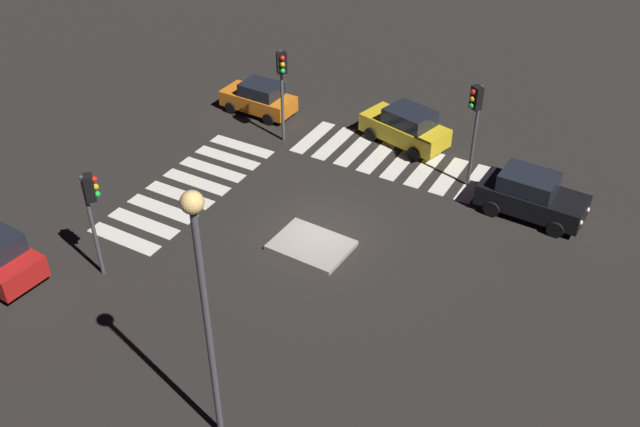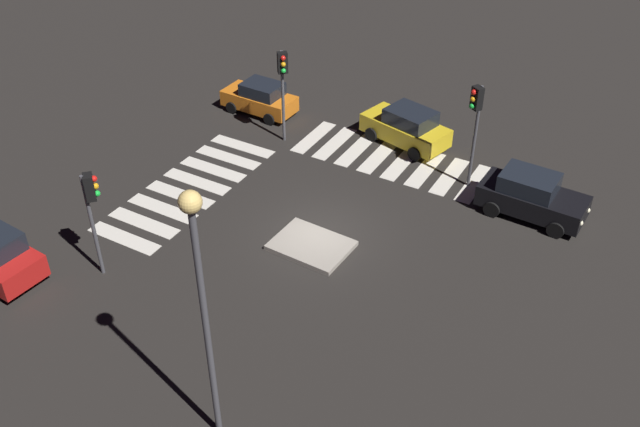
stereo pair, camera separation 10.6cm
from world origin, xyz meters
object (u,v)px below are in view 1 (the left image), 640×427
(car_black, at_px, (531,196))
(traffic_light_north, at_px, (91,201))
(traffic_light_south, at_px, (475,112))
(traffic_island, at_px, (311,245))
(car_yellow, at_px, (406,127))
(street_lamp, at_px, (202,285))
(car_orange, at_px, (259,98))
(traffic_light_east, at_px, (282,75))

(car_black, distance_m, traffic_light_north, 16.79)
(traffic_light_south, bearing_deg, traffic_island, 4.14)
(car_yellow, distance_m, street_lamp, 18.30)
(car_black, bearing_deg, car_yellow, 160.31)
(car_orange, distance_m, traffic_light_north, 13.44)
(car_yellow, xyz_separation_m, traffic_light_north, (5.65, 13.87, 2.30))
(car_orange, xyz_separation_m, traffic_light_south, (-11.34, 1.20, 2.73))
(traffic_light_east, bearing_deg, car_black, 46.80)
(traffic_light_east, bearing_deg, traffic_island, -3.58)
(car_yellow, relative_size, street_lamp, 0.53)
(traffic_island, relative_size, car_orange, 0.78)
(car_yellow, height_order, traffic_light_east, traffic_light_east)
(traffic_island, xyz_separation_m, car_orange, (7.73, -8.13, 0.72))
(car_black, height_order, street_lamp, street_lamp)
(car_yellow, bearing_deg, traffic_light_south, 165.96)
(car_yellow, distance_m, traffic_light_east, 6.20)
(car_black, bearing_deg, street_lamp, -104.72)
(car_black, xyz_separation_m, street_lamp, (4.56, 14.85, 4.71))
(car_black, xyz_separation_m, traffic_light_south, (2.95, -0.71, 2.63))
(car_orange, relative_size, car_yellow, 0.86)
(car_orange, distance_m, traffic_light_south, 11.73)
(traffic_island, height_order, street_lamp, street_lamp)
(car_yellow, height_order, street_lamp, street_lamp)
(car_orange, relative_size, car_black, 0.88)
(traffic_light_east, bearing_deg, traffic_light_south, 51.30)
(car_orange, bearing_deg, traffic_light_east, 146.50)
(car_black, bearing_deg, traffic_light_east, -178.05)
(traffic_light_north, height_order, street_lamp, street_lamp)
(car_orange, distance_m, street_lamp, 19.97)
(traffic_island, bearing_deg, car_yellow, -89.26)
(car_yellow, xyz_separation_m, traffic_light_south, (-3.73, 1.99, 2.65))
(car_black, distance_m, traffic_light_east, 11.97)
(traffic_light_north, height_order, traffic_light_east, traffic_light_east)
(traffic_light_north, xyz_separation_m, traffic_light_east, (-0.62, -11.25, 0.21))
(traffic_light_east, bearing_deg, street_lamp, -17.22)
(car_orange, distance_m, car_yellow, 7.66)
(car_yellow, height_order, traffic_light_north, traffic_light_north)
(car_orange, distance_m, traffic_light_east, 4.10)
(car_orange, height_order, traffic_light_north, traffic_light_north)
(traffic_light_south, height_order, traffic_light_east, traffic_light_south)
(traffic_island, relative_size, traffic_light_south, 0.64)
(traffic_light_north, bearing_deg, traffic_light_east, 40.93)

